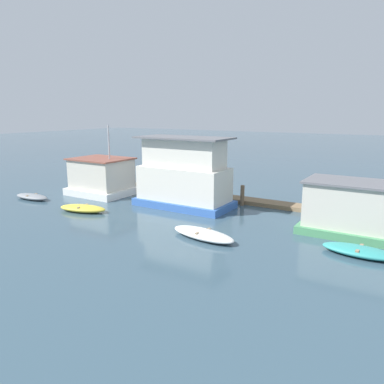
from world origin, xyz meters
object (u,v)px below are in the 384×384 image
at_px(houseboat_white, 102,177).
at_px(houseboat_green, 356,209).
at_px(mooring_post_far_left, 172,187).
at_px(dinghy_white, 203,234).
at_px(houseboat_blue, 184,176).
at_px(dinghy_grey, 32,197).
at_px(mooring_post_near_left, 242,195).
at_px(dinghy_yellow, 83,208).
at_px(dinghy_teal, 359,251).

xyz_separation_m(houseboat_white, houseboat_green, (20.02, -0.10, 0.01)).
bearing_deg(mooring_post_far_left, dinghy_white, -46.45).
height_order(houseboat_blue, dinghy_grey, houseboat_blue).
relative_size(dinghy_grey, mooring_post_near_left, 2.20).
xyz_separation_m(houseboat_white, dinghy_yellow, (2.97, -4.89, -1.24)).
xyz_separation_m(dinghy_grey, mooring_post_far_left, (8.77, 7.10, 0.48)).
distance_m(dinghy_teal, mooring_post_far_left, 16.57).
bearing_deg(mooring_post_near_left, dinghy_grey, -154.86).
bearing_deg(houseboat_white, dinghy_yellow, -58.72).
xyz_separation_m(dinghy_grey, mooring_post_near_left, (15.13, 7.10, 0.54)).
xyz_separation_m(houseboat_blue, dinghy_yellow, (-5.23, -5.01, -2.06)).
bearing_deg(houseboat_green, houseboat_white, 179.72).
relative_size(dinghy_grey, dinghy_white, 0.78).
xyz_separation_m(houseboat_blue, houseboat_green, (11.82, -0.21, -0.82)).
xyz_separation_m(houseboat_blue, dinghy_teal, (12.57, -3.60, -2.07)).
relative_size(houseboat_white, mooring_post_near_left, 3.84).
distance_m(dinghy_yellow, dinghy_teal, 17.86).
relative_size(dinghy_grey, mooring_post_far_left, 2.41).
distance_m(houseboat_green, mooring_post_near_left, 8.75).
bearing_deg(dinghy_yellow, mooring_post_far_left, 72.25).
distance_m(houseboat_green, dinghy_grey, 23.83).
height_order(houseboat_green, mooring_post_far_left, houseboat_green).
bearing_deg(dinghy_yellow, houseboat_white, 121.28).
xyz_separation_m(houseboat_blue, mooring_post_far_left, (-2.81, 2.56, -1.60)).
relative_size(dinghy_grey, dinghy_yellow, 0.89).
height_order(houseboat_white, dinghy_grey, houseboat_white).
distance_m(houseboat_blue, dinghy_grey, 12.61).
height_order(dinghy_yellow, dinghy_teal, dinghy_yellow).
relative_size(dinghy_grey, dinghy_teal, 0.92).
distance_m(houseboat_blue, dinghy_white, 7.55).
bearing_deg(dinghy_grey, houseboat_green, 10.49).
bearing_deg(dinghy_grey, dinghy_white, -3.17).
height_order(dinghy_yellow, dinghy_white, dinghy_white).
distance_m(houseboat_blue, houseboat_green, 11.85).
height_order(dinghy_grey, dinghy_yellow, dinghy_yellow).
bearing_deg(dinghy_white, houseboat_green, 36.77).
xyz_separation_m(dinghy_yellow, dinghy_teal, (17.80, 1.41, -0.01)).
xyz_separation_m(houseboat_white, mooring_post_far_left, (5.40, 2.67, -0.78)).
bearing_deg(houseboat_green, dinghy_yellow, -164.28).
relative_size(houseboat_green, dinghy_white, 1.39).
relative_size(dinghy_white, dinghy_teal, 1.18).
distance_m(houseboat_white, dinghy_yellow, 5.86).
bearing_deg(mooring_post_far_left, dinghy_teal, -21.82).
distance_m(mooring_post_near_left, mooring_post_far_left, 6.36).
height_order(houseboat_green, dinghy_yellow, houseboat_green).
relative_size(houseboat_blue, dinghy_grey, 2.13).
height_order(houseboat_white, houseboat_green, houseboat_white).
bearing_deg(houseboat_blue, mooring_post_far_left, 137.66).
bearing_deg(mooring_post_far_left, mooring_post_near_left, 0.00).
bearing_deg(houseboat_white, mooring_post_far_left, 26.36).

